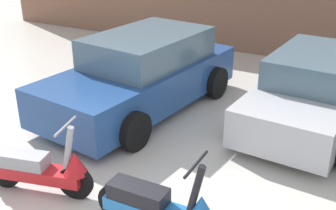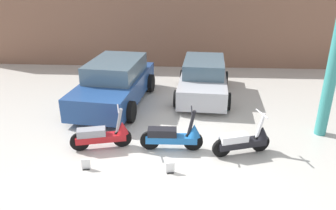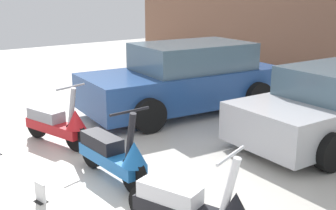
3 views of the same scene
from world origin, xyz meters
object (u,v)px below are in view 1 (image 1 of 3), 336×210
(scooter_front_left, at_px, (43,168))
(car_rear_left, at_px, (143,74))
(car_rear_center, at_px, (312,90))
(scooter_front_right, at_px, (161,207))

(scooter_front_left, relative_size, car_rear_left, 0.34)
(car_rear_left, height_order, car_rear_center, car_rear_left)
(scooter_front_right, relative_size, car_rear_center, 0.41)
(scooter_front_left, height_order, scooter_front_right, scooter_front_right)
(scooter_front_left, xyz_separation_m, car_rear_center, (2.69, 3.98, 0.23))
(scooter_front_right, distance_m, car_rear_left, 3.76)
(car_rear_left, bearing_deg, car_rear_center, 113.00)
(car_rear_left, distance_m, car_rear_center, 3.16)
(scooter_front_left, xyz_separation_m, car_rear_left, (-0.34, 3.09, 0.31))
(car_rear_left, bearing_deg, scooter_front_right, 41.64)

